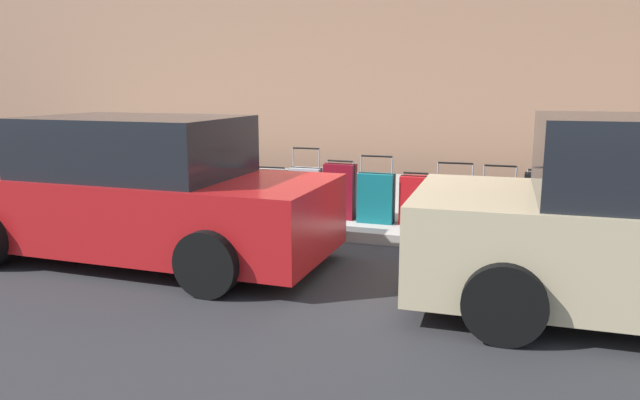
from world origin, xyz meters
TOP-DOWN VIEW (x-y plane):
  - ground_plane at (0.00, 0.00)m, footprint 40.00×40.00m
  - sidewalk_curb at (0.00, -2.50)m, footprint 18.00×5.00m
  - suitcase_maroon_0 at (-3.79, -0.72)m, footprint 0.44×0.26m
  - suitcase_silver_1 at (-3.26, -0.61)m, footprint 0.48×0.24m
  - suitcase_black_2 at (-2.72, -0.61)m, footprint 0.47×0.25m
  - suitcase_olive_3 at (-2.19, -0.68)m, footprint 0.45×0.23m
  - suitcase_navy_4 at (-1.65, -0.63)m, footprint 0.50×0.21m
  - suitcase_red_5 at (-1.14, -0.70)m, footprint 0.39×0.25m
  - suitcase_teal_6 at (-0.63, -0.61)m, footprint 0.49×0.22m
  - suitcase_maroon_7 at (-0.11, -0.69)m, footprint 0.44×0.23m
  - suitcase_silver_8 at (0.40, -0.72)m, footprint 0.45×0.23m
  - suitcase_black_9 at (0.94, -0.70)m, footprint 0.49×0.21m
  - suitcase_olive_10 at (1.47, -0.70)m, footprint 0.45×0.27m
  - suitcase_navy_11 at (1.94, -0.66)m, footprint 0.37×0.19m
  - fire_hydrant at (2.69, -0.68)m, footprint 0.39×0.21m
  - bollard_post at (3.24, -0.53)m, footprint 0.13×0.13m
  - parked_car_red_1 at (1.60, 1.45)m, footprint 4.40×1.98m

SIDE VIEW (x-z plane):
  - ground_plane at x=0.00m, z-range 0.00..0.00m
  - sidewalk_curb at x=0.00m, z-range 0.00..0.14m
  - suitcase_navy_4 at x=-1.65m, z-range -0.02..0.83m
  - suitcase_olive_3 at x=-2.19m, z-range 0.02..0.86m
  - suitcase_black_9 at x=0.94m, z-range 0.11..0.79m
  - suitcase_red_5 at x=-1.14m, z-range 0.11..0.81m
  - suitcase_silver_1 at x=-3.26m, z-range 0.03..0.90m
  - suitcase_olive_10 at x=1.47m, z-range -0.01..0.95m
  - suitcase_teal_6 at x=-0.63m, z-range 0.02..0.93m
  - suitcase_silver_8 at x=0.40m, z-range 0.00..0.96m
  - suitcase_navy_11 at x=1.94m, z-range 0.11..0.87m
  - suitcase_maroon_7 at x=-0.11m, z-range 0.11..0.93m
  - suitcase_black_2 at x=-2.72m, z-range 0.11..0.93m
  - suitcase_maroon_0 at x=-3.79m, z-range 0.11..0.94m
  - fire_hydrant at x=2.69m, z-range 0.16..0.93m
  - bollard_post at x=3.24m, z-range 0.14..1.07m
  - parked_car_red_1 at x=1.60m, z-range -0.05..1.56m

